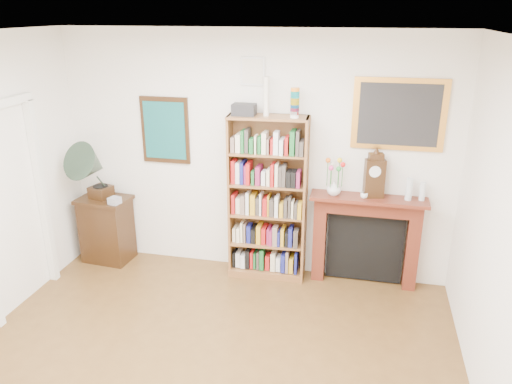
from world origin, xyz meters
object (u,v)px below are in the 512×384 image
side_cabinet (107,229)px  gramophone (92,167)px  teacup (364,195)px  bottle_left (409,189)px  flower_vase (334,188)px  cd_stack (115,201)px  bookshelf (267,190)px  fireplace (366,232)px  mantel_clock (374,176)px  bottle_right (422,191)px

side_cabinet → gramophone: size_ratio=1.09×
teacup → bottle_left: bottle_left is taller
teacup → flower_vase: bearing=175.4°
gramophone → teacup: gramophone is taller
cd_stack → teacup: bearing=3.9°
cd_stack → bottle_left: bottle_left is taller
bookshelf → bottle_left: bookshelf is taller
side_cabinet → fireplace: (3.13, 0.14, 0.21)m
gramophone → cd_stack: 0.46m
mantel_clock → flower_vase: mantel_clock is taller
bookshelf → mantel_clock: bookshelf is taller
side_cabinet → bottle_right: bottle_right is taller
bookshelf → teacup: (1.06, -0.01, 0.03)m
bookshelf → bottle_right: bearing=-1.3°
mantel_clock → flower_vase: bearing=171.0°
side_cabinet → bottle_right: (3.68, 0.13, 0.75)m
cd_stack → flower_vase: size_ratio=0.75×
fireplace → teacup: teacup is taller
bottle_left → bookshelf: bearing=-178.4°
flower_vase → cd_stack: bearing=-175.0°
cd_stack → bottle_right: bearing=4.4°
bookshelf → cd_stack: bookshelf is taller
mantel_clock → teacup: mantel_clock is taller
bookshelf → bottle_right: (1.66, 0.06, 0.10)m
mantel_clock → bottle_left: mantel_clock is taller
gramophone → mantel_clock: 3.21m
bottle_left → bottle_right: bottle_left is taller
gramophone → mantel_clock: (3.20, 0.22, 0.05)m
fireplace → cd_stack: size_ratio=10.50×
gramophone → bottle_right: bearing=18.1°
gramophone → flower_vase: size_ratio=4.69×
fireplace → flower_vase: 0.65m
teacup → bottle_right: 0.61m
flower_vase → bottle_left: (0.79, 0.03, 0.04)m
flower_vase → bottle_right: (0.93, 0.05, 0.02)m
bookshelf → gramophone: bearing=-178.7°
gramophone → bottle_right: 3.72m
cd_stack → mantel_clock: 2.99m
cd_stack → bottle_right: bottle_right is taller
bottle_left → fireplace: bearing=174.5°
mantel_clock → teacup: size_ratio=6.01×
fireplace → flower_vase: bearing=-169.8°
mantel_clock → flower_vase: 0.45m
bookshelf → side_cabinet: bearing=178.3°
cd_stack → mantel_clock: (2.94, 0.25, 0.44)m
fireplace → cd_stack: (-2.90, -0.29, 0.24)m
side_cabinet → bottle_right: size_ratio=4.11×
gramophone → bottle_left: size_ratio=3.14×
cd_stack → bottle_right: size_ratio=0.60×
fireplace → bottle_left: bearing=-5.3°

